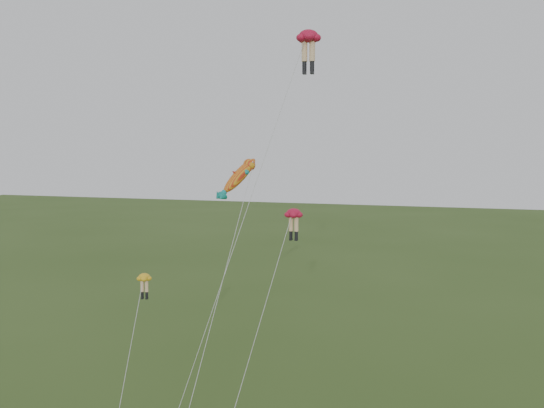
% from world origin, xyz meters
% --- Properties ---
extents(legs_kite_red_high, '(6.75, 9.50, 23.98)m').
position_xyz_m(legs_kite_red_high, '(4.18, 8.62, 23.08)').
color(legs_kite_red_high, '#B41232').
rests_on(legs_kite_red_high, ground).
extents(legs_kite_red_mid, '(1.59, 11.64, 12.41)m').
position_xyz_m(legs_kite_red_mid, '(3.53, 7.58, 11.66)').
color(legs_kite_red_mid, '#B41232').
rests_on(legs_kite_red_mid, ground).
extents(legs_kite_yellow, '(2.56, 7.58, 8.30)m').
position_xyz_m(legs_kite_yellow, '(-5.23, 3.60, 7.60)').
color(legs_kite_yellow, gold).
rests_on(legs_kite_yellow, ground).
extents(fish_kite, '(2.54, 12.76, 15.93)m').
position_xyz_m(fish_kite, '(-0.31, 7.96, 14.41)').
color(fish_kite, orange).
rests_on(fish_kite, ground).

